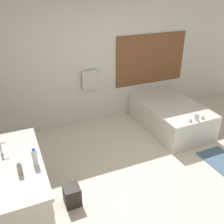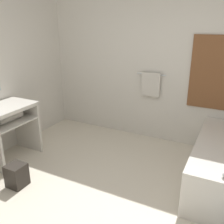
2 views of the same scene
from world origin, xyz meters
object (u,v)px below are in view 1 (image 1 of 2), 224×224
Objects in this scene: water_bottle_1 at (35,157)px; waste_bin at (72,195)px; soap_dispenser at (20,169)px; bathtub at (170,114)px.

water_bottle_1 reaches higher than waste_bin.
soap_dispenser is 0.97m from waste_bin.
bathtub is at bearing 24.32° from water_bottle_1.
waste_bin is at bearing -153.11° from bathtub.
water_bottle_1 is 0.77× the size of waste_bin.
soap_dispenser is at bearing -152.83° from water_bottle_1.
soap_dispenser reaches higher than waste_bin.
waste_bin is (-2.47, -1.25, -0.15)m from bathtub.
water_bottle_1 is 1.35× the size of soap_dispenser.
bathtub is 5.95× the size of waste_bin.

